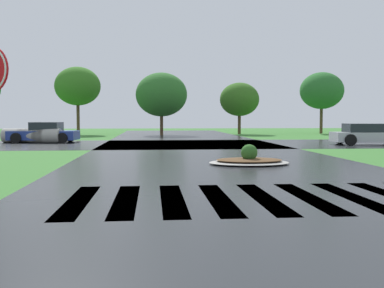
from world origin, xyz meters
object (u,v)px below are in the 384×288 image
at_px(car_white_sedan, 45,133).
at_px(drainage_pipe_stack, 32,136).
at_px(median_island, 249,160).
at_px(car_dark_suv, 369,135).

height_order(car_white_sedan, drainage_pipe_stack, car_white_sedan).
xyz_separation_m(median_island, car_dark_suv, (9.21, 10.01, 0.45)).
distance_m(car_white_sedan, drainage_pipe_stack, 0.81).
height_order(car_dark_suv, drainage_pipe_stack, car_dark_suv).
relative_size(car_dark_suv, drainage_pipe_stack, 1.16).
distance_m(median_island, car_dark_suv, 13.61).
height_order(car_dark_suv, car_white_sedan, car_white_sedan).
bearing_deg(car_dark_suv, median_island, -127.92).
distance_m(median_island, drainage_pipe_stack, 17.26).
height_order(median_island, car_white_sedan, car_white_sedan).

